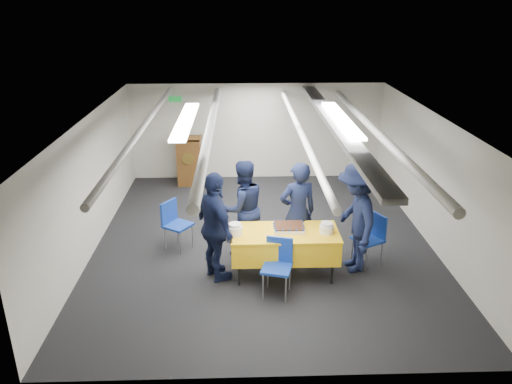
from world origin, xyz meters
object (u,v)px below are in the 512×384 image
chair_left (174,220)px  sailor_d (356,218)px  sailor_b (243,208)px  sheet_cake (289,227)px  sailor_a (298,213)px  chair_right (372,234)px  chair_near (278,261)px  sailor_c (215,227)px  podium (189,159)px  serving_table (285,244)px

chair_left → sailor_d: sailor_d is taller
sailor_b → sailor_d: (1.80, -0.58, 0.06)m
sheet_cake → sailor_a: bearing=66.1°
sailor_d → chair_right: bearing=113.6°
chair_near → chair_right: size_ratio=1.00×
chair_near → sailor_c: (-0.94, 0.43, 0.35)m
sailor_b → podium: bearing=-94.4°
chair_near → chair_right: (1.62, 0.84, 0.00)m
podium → sailor_a: (2.13, -3.75, 0.26)m
sailor_d → sailor_c: bearing=-88.9°
sheet_cake → chair_right: size_ratio=0.56×
chair_right → sailor_b: sailor_b is taller
sailor_a → sailor_b: 0.94m
podium → sailor_d: (3.03, -4.06, 0.30)m
chair_left → sailor_c: (0.78, -1.06, 0.35)m
sailor_c → sailor_d: size_ratio=0.97×
chair_near → sailor_b: sailor_b is taller
sheet_cake → sailor_a: 0.46m
sailor_b → sailor_c: size_ratio=0.96×
sheet_cake → sailor_c: 1.15m
serving_table → podium: (-1.88, 4.24, 0.06)m
sailor_d → sheet_cake: bearing=-89.2°
sailor_a → sailor_c: 1.43m
podium → chair_right: bearing=-49.1°
sailor_b → sheet_cake: bearing=112.4°
sheet_cake → sailor_a: (0.19, 0.42, 0.06)m
chair_right → chair_left: size_ratio=1.00×
serving_table → chair_right: bearing=13.7°
chair_right → podium: bearing=130.9°
chair_near → sailor_c: 1.09m
podium → serving_table: bearing=-66.1°
chair_right → sailor_a: bearing=173.8°
chair_right → sailor_c: size_ratio=0.49×
chair_right → serving_table: bearing=-166.3°
chair_left → podium: bearing=90.4°
sailor_b → chair_left: bearing=-35.6°
serving_table → sailor_c: size_ratio=0.95×
sailor_c → chair_right: bearing=-109.1°
chair_left → sailor_a: bearing=-13.9°
chair_left → sailor_b: bearing=-11.8°
serving_table → sailor_c: (-1.08, -0.05, 0.33)m
podium → sailor_b: 3.69m
chair_right → sailor_d: size_ratio=0.48×
sheet_cake → chair_right: chair_right is taller
sailor_b → sailor_c: (-0.43, -0.81, 0.04)m
sailor_a → sailor_c: bearing=7.9°
sheet_cake → sailor_b: sailor_b is taller
serving_table → sheet_cake: 0.27m
chair_near → chair_right: same height
serving_table → sailor_c: 1.13m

